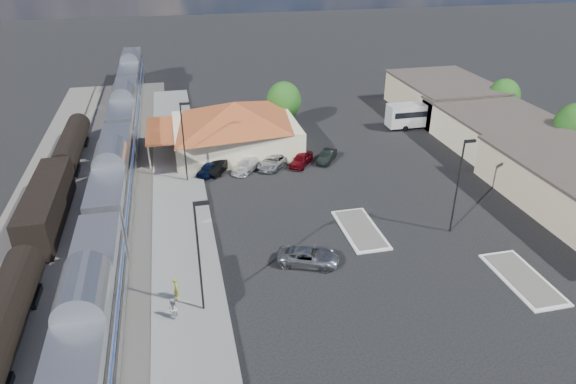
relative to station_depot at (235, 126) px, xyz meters
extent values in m
plane|color=black|center=(4.56, -24.00, -3.13)|extent=(280.00, 280.00, 0.00)
cube|color=#4C4944|center=(-16.44, -16.00, -3.07)|extent=(16.00, 100.00, 0.12)
cube|color=gray|center=(-7.44, -18.00, -3.04)|extent=(5.50, 92.00, 0.18)
cube|color=silver|center=(-13.44, -33.65, -0.08)|extent=(3.00, 20.00, 5.00)
cube|color=black|center=(-13.44, -33.65, -2.83)|extent=(2.20, 16.00, 0.60)
cube|color=silver|center=(-13.44, -12.65, -0.08)|extent=(3.00, 20.00, 5.00)
cube|color=black|center=(-13.44, -12.65, -2.83)|extent=(2.20, 16.00, 0.60)
cube|color=silver|center=(-13.44, 8.35, -0.08)|extent=(3.00, 20.00, 5.00)
cube|color=black|center=(-13.44, 8.35, -2.83)|extent=(2.20, 16.00, 0.60)
cube|color=silver|center=(-13.44, 29.35, -0.08)|extent=(3.00, 20.00, 5.00)
cube|color=black|center=(-13.44, 29.35, -2.83)|extent=(2.20, 16.00, 0.60)
cylinder|color=black|center=(-19.44, -30.57, -1.03)|extent=(2.80, 14.00, 2.80)
cube|color=black|center=(-19.44, -30.57, -2.83)|extent=(2.20, 12.00, 0.60)
cube|color=black|center=(-19.44, -14.57, -0.93)|extent=(2.80, 14.00, 3.60)
cube|color=black|center=(-19.44, -14.57, -2.83)|extent=(2.20, 12.00, 0.60)
cylinder|color=black|center=(-19.44, 1.43, -1.03)|extent=(2.80, 14.00, 2.80)
cube|color=black|center=(-19.44, 1.43, -2.83)|extent=(2.20, 12.00, 0.60)
cube|color=#C7BC92|center=(0.06, 0.00, -1.33)|extent=(15.00, 12.00, 3.60)
pyramid|color=brown|center=(0.06, 0.00, 1.77)|extent=(15.30, 12.24, 2.60)
cube|color=brown|center=(-9.04, 0.00, 0.17)|extent=(3.20, 9.60, 0.25)
cube|color=#C6B28C|center=(32.56, -6.00, -1.13)|extent=(12.00, 18.00, 4.00)
cube|color=#3F3833|center=(32.56, -6.00, 1.02)|extent=(12.40, 18.40, 0.30)
cube|color=#C6B28C|center=(32.56, 8.00, -0.88)|extent=(12.00, 16.00, 4.50)
cube|color=#3F3833|center=(32.56, 8.00, 1.52)|extent=(12.40, 16.40, 0.30)
cube|color=silver|center=(8.56, -22.00, -3.06)|extent=(3.30, 7.50, 0.15)
cube|color=#4C4944|center=(8.56, -22.00, -2.97)|extent=(2.70, 6.90, 0.10)
cube|color=silver|center=(18.56, -32.00, -3.06)|extent=(3.30, 7.50, 0.15)
cube|color=#4C4944|center=(18.56, -32.00, -2.97)|extent=(2.70, 6.90, 0.10)
cylinder|color=black|center=(-6.44, -30.00, 1.37)|extent=(0.16, 0.16, 9.00)
cube|color=black|center=(-5.94, -30.00, 5.72)|extent=(1.00, 0.25, 0.22)
cylinder|color=black|center=(-6.44, -8.00, 1.37)|extent=(0.16, 0.16, 9.00)
cube|color=black|center=(-5.94, -8.00, 5.72)|extent=(1.00, 0.25, 0.22)
cylinder|color=black|center=(16.56, -24.00, 1.37)|extent=(0.16, 0.16, 9.00)
cube|color=black|center=(17.06, -24.00, 5.72)|extent=(1.00, 0.25, 0.22)
cylinder|color=#382314|center=(38.56, -12.00, -1.70)|extent=(0.30, 0.30, 2.86)
ellipsoid|color=#1D4915|center=(38.56, -12.00, 1.09)|extent=(4.94, 4.94, 5.46)
cylinder|color=#382314|center=(38.56, 2.00, -1.86)|extent=(0.30, 0.30, 2.55)
ellipsoid|color=#1D4915|center=(38.56, 2.00, 0.64)|extent=(4.41, 4.41, 4.87)
cylinder|color=#382314|center=(7.56, 6.00, -1.77)|extent=(0.30, 0.30, 2.73)
ellipsoid|color=#1D4915|center=(7.56, 6.00, 0.90)|extent=(4.71, 4.71, 5.21)
imported|color=gray|center=(2.51, -26.09, -2.42)|extent=(5.64, 4.10, 1.43)
cube|color=white|center=(26.81, 2.36, -1.20)|extent=(10.76, 2.35, 3.05)
cube|color=black|center=(26.81, 2.36, -0.84)|extent=(9.90, 2.39, 0.81)
cylinder|color=black|center=(30.58, 1.30, -2.73)|extent=(0.81, 0.27, 0.81)
cylinder|color=black|center=(30.58, 3.40, -2.73)|extent=(0.81, 0.27, 0.81)
cylinder|color=black|center=(23.58, 1.31, -2.73)|extent=(0.81, 0.27, 0.81)
cylinder|color=black|center=(23.59, 3.41, -2.73)|extent=(0.81, 0.27, 0.81)
imported|color=gold|center=(-8.27, -28.39, -2.06)|extent=(0.45, 0.67, 1.78)
imported|color=silver|center=(-8.62, -30.58, -2.11)|extent=(0.92, 1.01, 1.69)
imported|color=#0D1B43|center=(-3.94, -6.50, -2.48)|extent=(3.39, 4.07, 1.31)
imported|color=black|center=(-2.73, -6.20, -2.44)|extent=(3.48, 4.30, 1.38)
imported|color=white|center=(0.47, -6.50, -2.42)|extent=(4.64, 5.00, 1.41)
imported|color=#93979B|center=(3.67, -6.20, -2.41)|extent=(5.11, 5.54, 1.44)
imported|color=maroon|center=(6.87, -6.50, -2.40)|extent=(3.95, 4.48, 1.46)
imported|color=black|center=(10.07, -6.20, -2.47)|extent=(3.43, 4.11, 1.33)
camera|label=1|loc=(-7.02, -59.99, 21.71)|focal=32.00mm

